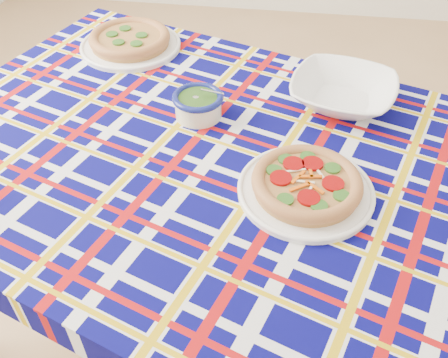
% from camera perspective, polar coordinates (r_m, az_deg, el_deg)
% --- Properties ---
extents(floor, '(4.00, 4.00, 0.00)m').
position_cam_1_polar(floor, '(1.92, 5.14, -6.29)').
color(floor, tan).
rests_on(floor, ground).
extents(dining_table, '(1.78, 1.43, 0.72)m').
position_cam_1_polar(dining_table, '(1.15, 1.86, -0.96)').
color(dining_table, brown).
rests_on(dining_table, floor).
extents(tablecloth, '(1.82, 1.46, 0.10)m').
position_cam_1_polar(tablecloth, '(1.13, 1.88, -0.09)').
color(tablecloth, '#050451').
rests_on(tablecloth, dining_table).
extents(main_focaccia_plate, '(0.34, 0.34, 0.06)m').
position_cam_1_polar(main_focaccia_plate, '(1.02, 9.43, -0.45)').
color(main_focaccia_plate, '#A8723B').
rests_on(main_focaccia_plate, tablecloth).
extents(pesto_bowl, '(0.16, 0.16, 0.07)m').
position_cam_1_polar(pesto_bowl, '(1.22, -2.98, 8.66)').
color(pesto_bowl, '#1C3C10').
rests_on(pesto_bowl, tablecloth).
extents(serving_bowl, '(0.31, 0.31, 0.06)m').
position_cam_1_polar(serving_bowl, '(1.30, 13.42, 9.65)').
color(serving_bowl, white).
rests_on(serving_bowl, tablecloth).
extents(second_focaccia_plate, '(0.40, 0.40, 0.05)m').
position_cam_1_polar(second_focaccia_plate, '(1.54, -10.71, 15.42)').
color(second_focaccia_plate, '#A8723B').
rests_on(second_focaccia_plate, tablecloth).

